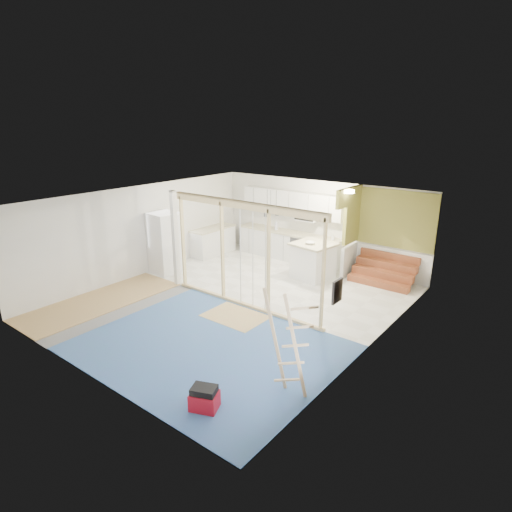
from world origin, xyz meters
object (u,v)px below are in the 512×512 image
Objects in this scene: island at (313,261)px; fridge at (165,243)px; ladder at (288,344)px; toolbox at (204,399)px.

fridge is at bearing -140.11° from island.
ladder is (2.44, -4.95, 0.40)m from island.
ladder reaches higher than toolbox.
ladder is (6.11, -2.70, 0.01)m from fridge.
fridge is 1.01× the size of ladder.
fridge is 4.32m from island.
ladder is at bearing -19.29° from fridge.
island is at bearing 92.10° from ladder.
fridge is at bearing 131.98° from ladder.
fridge reaches higher than island.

